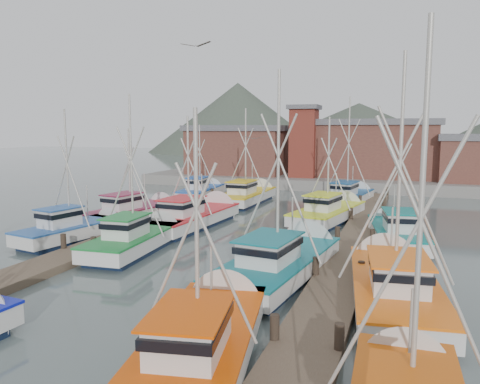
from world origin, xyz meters
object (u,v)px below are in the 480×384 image
(lookout_tower, at_px, (304,141))
(boat_4, at_px, (139,238))
(boat_1, at_px, (204,340))
(boat_8, at_px, (195,216))
(boat_12, at_px, (248,195))

(lookout_tower, xyz_separation_m, boat_4, (-2.68, -32.57, -4.87))
(lookout_tower, bearing_deg, boat_1, -81.86)
(boat_8, bearing_deg, boat_4, -86.79)
(boat_8, bearing_deg, lookout_tower, 88.05)
(lookout_tower, bearing_deg, boat_4, -94.71)
(boat_12, bearing_deg, boat_8, -89.96)
(boat_1, relative_size, boat_12, 0.97)
(boat_1, relative_size, boat_8, 0.90)
(lookout_tower, xyz_separation_m, boat_8, (-2.59, -25.27, -4.87))
(boat_4, xyz_separation_m, boat_8, (0.09, 7.30, -0.00))
(boat_8, bearing_deg, boat_1, -60.18)
(boat_8, relative_size, boat_12, 1.07)
(boat_4, bearing_deg, boat_12, 84.95)
(boat_1, height_order, boat_12, boat_12)
(boat_4, distance_m, boat_8, 7.30)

